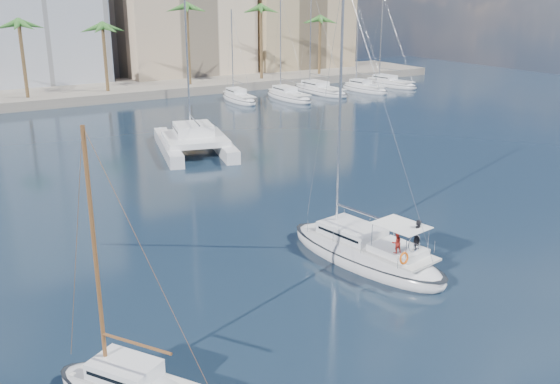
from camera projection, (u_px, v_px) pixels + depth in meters
ground at (316, 257)px, 34.27m from camera, size 160.00×160.00×0.00m
quay at (58, 95)px, 83.60m from camera, size 120.00×14.00×1.20m
building_beige at (181, 16)px, 98.90m from camera, size 20.00×14.00×20.00m
building_tan_right at (294, 20)px, 107.50m from camera, size 18.00×12.00×18.00m
palm_centre at (57, 21)px, 77.36m from camera, size 3.60×3.60×12.30m
palm_right at (289, 16)px, 94.21m from camera, size 3.60×3.60×12.30m
main_sloop at (365, 253)px, 33.66m from camera, size 4.94×10.86×15.55m
catamaran at (194, 139)px, 56.50m from camera, size 8.66×12.92×17.26m
seagull at (336, 229)px, 37.01m from camera, size 1.19×0.51×0.22m
moored_yacht_a at (239, 101)px, 82.33m from camera, size 3.37×9.52×11.90m
moored_yacht_b at (289, 99)px, 83.93m from camera, size 3.32×10.83×13.72m
moored_yacht_c at (320, 93)px, 88.78m from camera, size 3.98×12.33×15.54m
moored_yacht_d at (364, 91)px, 90.38m from camera, size 3.52×9.55×11.90m
moored_yacht_e at (389, 86)px, 95.22m from camera, size 4.61×11.11×13.72m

